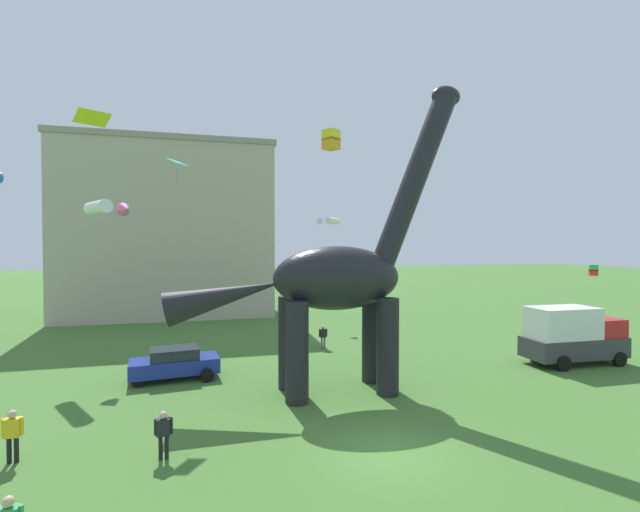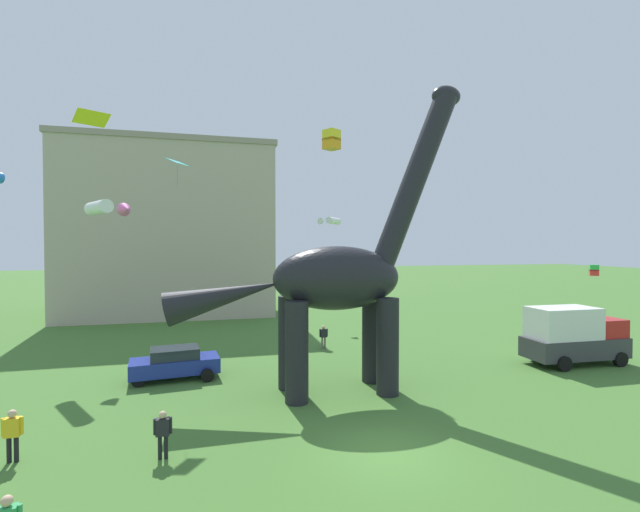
{
  "view_description": "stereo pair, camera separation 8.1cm",
  "coord_description": "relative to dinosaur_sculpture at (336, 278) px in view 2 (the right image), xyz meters",
  "views": [
    {
      "loc": [
        -5.44,
        -12.55,
        6.58
      ],
      "look_at": [
        -0.47,
        6.91,
        6.12
      ],
      "focal_mm": 24.11,
      "sensor_mm": 36.0,
      "label": 1
    },
    {
      "loc": [
        -5.36,
        -12.57,
        6.58
      ],
      "look_at": [
        -0.47,
        6.91,
        6.12
      ],
      "focal_mm": 24.11,
      "sensor_mm": 36.0,
      "label": 2
    }
  ],
  "objects": [
    {
      "name": "ground_plane",
      "position": [
        -0.03,
        -5.97,
        -5.14
      ],
      "size": [
        240.0,
        240.0,
        0.0
      ],
      "primitive_type": "plane",
      "color": "#42702D"
    },
    {
      "name": "dinosaur_sculpture",
      "position": [
        0.0,
        0.0,
        0.0
      ],
      "size": [
        13.61,
        2.88,
        14.22
      ],
      "rotation": [
        0.0,
        0.0,
        -0.13
      ],
      "color": "black",
      "rests_on": "ground_plane"
    },
    {
      "name": "parked_sedan_left",
      "position": [
        -7.22,
        3.69,
        -4.34
      ],
      "size": [
        4.39,
        2.28,
        1.55
      ],
      "rotation": [
        0.0,
        0.0,
        0.12
      ],
      "color": "navy",
      "rests_on": "ground_plane"
    },
    {
      "name": "parked_box_truck",
      "position": [
        14.08,
        1.09,
        -3.49
      ],
      "size": [
        5.64,
        2.37,
        3.2
      ],
      "rotation": [
        0.0,
        0.0,
        -0.02
      ],
      "color": "#38383D",
      "rests_on": "ground_plane"
    },
    {
      "name": "person_far_spectator",
      "position": [
        1.51,
        7.97,
        -4.24
      ],
      "size": [
        0.56,
        0.25,
        1.49
      ],
      "rotation": [
        0.0,
        0.0,
        5.12
      ],
      "color": "#6B6056",
      "rests_on": "ground_plane"
    },
    {
      "name": "person_watching_child",
      "position": [
        -11.32,
        -3.74,
        -4.17
      ],
      "size": [
        0.6,
        0.27,
        1.61
      ],
      "rotation": [
        0.0,
        0.0,
        3.55
      ],
      "color": "black",
      "rests_on": "ground_plane"
    },
    {
      "name": "person_photographer",
      "position": [
        -6.91,
        -4.63,
        -4.24
      ],
      "size": [
        0.56,
        0.25,
        1.49
      ],
      "rotation": [
        0.0,
        0.0,
        3.74
      ],
      "color": "black",
      "rests_on": "ground_plane"
    },
    {
      "name": "kite_mid_right",
      "position": [
        -8.58,
        -5.55,
        4.94
      ],
      "size": [
        1.02,
        0.93,
        0.27
      ],
      "color": "yellow"
    },
    {
      "name": "kite_drifting",
      "position": [
        4.56,
        17.19,
        3.62
      ],
      "size": [
        2.14,
        2.08,
        0.6
      ],
      "color": "white"
    },
    {
      "name": "kite_mid_left",
      "position": [
        1.85,
        7.35,
        8.07
      ],
      "size": [
        1.15,
        1.15,
        1.2
      ],
      "color": "yellow"
    },
    {
      "name": "kite_apex",
      "position": [
        -7.01,
        3.47,
        5.51
      ],
      "size": [
        1.17,
        1.25,
        1.34
      ],
      "color": "#19B2B7"
    },
    {
      "name": "kite_high_right",
      "position": [
        13.42,
        -0.82,
        0.21
      ],
      "size": [
        0.54,
        0.54,
        0.55
      ],
      "color": "green"
    },
    {
      "name": "kite_near_low",
      "position": [
        -11.15,
        7.38,
        3.55
      ],
      "size": [
        2.73,
        2.65,
        0.77
      ],
      "color": "white"
    },
    {
      "name": "background_building_block",
      "position": [
        -9.19,
        26.49,
        3.02
      ],
      "size": [
        19.25,
        11.95,
        16.31
      ],
      "color": "#B7A893",
      "rests_on": "ground_plane"
    }
  ]
}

